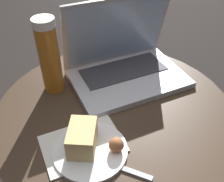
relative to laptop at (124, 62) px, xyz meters
The scene contains 6 objects.
table 0.25m from the laptop, 145.15° to the right, with size 0.66×0.66×0.56m.
napkin 0.30m from the laptop, 155.05° to the right, with size 0.22×0.19×0.00m.
laptop is the anchor object (origin of this frame).
beer_glass 0.23m from the laptop, 153.24° to the left, with size 0.06×0.06×0.22m.
snack_plate 0.31m from the laptop, 151.19° to the right, with size 0.17×0.17×0.07m.
fork 0.34m from the laptop, 141.71° to the right, with size 0.09×0.17×0.00m.
Camera 1 is at (-0.37, -0.38, 1.06)m, focal length 42.00 mm.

